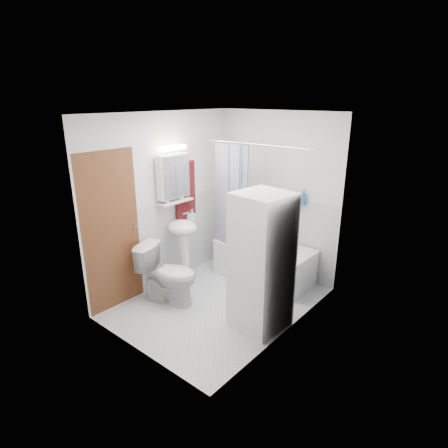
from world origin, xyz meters
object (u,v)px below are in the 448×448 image
Objects in this scene: bathtub at (264,261)px; toilet at (168,274)px; sink at (183,237)px; washer_dryer at (261,262)px.

bathtub is 1.81× the size of toilet.
sink is 1.44m from washer_dryer.
sink is at bearing 3.94° from toilet.
bathtub is at bearing 127.71° from washer_dryer.
sink is 0.65× the size of washer_dryer.
bathtub is 0.88× the size of washer_dryer.
sink is at bearing -134.99° from bathtub.
washer_dryer is 1.33m from toilet.
washer_dryer is at bearing -94.06° from toilet.
toilet is (-0.61, -1.31, 0.08)m from bathtub.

